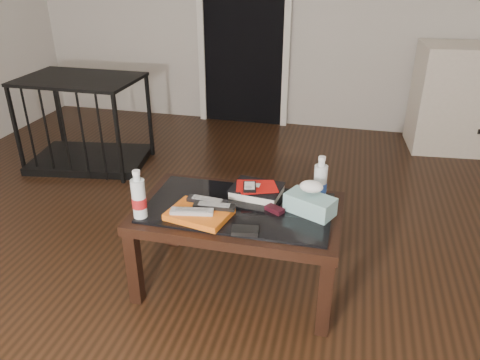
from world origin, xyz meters
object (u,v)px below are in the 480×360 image
object	(u,v)px
textbook	(257,191)
water_bottle_left	(138,194)
coffee_table	(239,218)
tissue_box	(310,204)
water_bottle_right	(320,179)
pet_crate	(88,136)

from	to	relation	value
textbook	water_bottle_left	size ratio (longest dim) A/B	1.05
coffee_table	tissue_box	bearing A→B (deg)	4.17
water_bottle_left	water_bottle_right	bearing A→B (deg)	24.00
textbook	water_bottle_left	xyz separation A→B (m)	(-0.49, -0.34, 0.10)
coffee_table	water_bottle_left	distance (m)	0.51
textbook	water_bottle_right	xyz separation A→B (m)	(0.31, 0.01, 0.10)
water_bottle_right	pet_crate	bearing A→B (deg)	151.25
pet_crate	coffee_table	bearing A→B (deg)	-47.05
water_bottle_left	textbook	bearing A→B (deg)	35.12
coffee_table	textbook	size ratio (longest dim) A/B	4.00
pet_crate	tissue_box	distance (m)	2.27
coffee_table	pet_crate	bearing A→B (deg)	141.99
pet_crate	textbook	size ratio (longest dim) A/B	3.93
textbook	water_bottle_left	world-z (taller)	water_bottle_left
coffee_table	water_bottle_left	size ratio (longest dim) A/B	4.20
water_bottle_right	tissue_box	bearing A→B (deg)	-103.40
pet_crate	water_bottle_left	world-z (taller)	pet_crate
textbook	tissue_box	size ratio (longest dim) A/B	1.09
textbook	tissue_box	bearing A→B (deg)	-16.10
tissue_box	textbook	bearing A→B (deg)	-177.95
pet_crate	water_bottle_right	size ratio (longest dim) A/B	4.13
pet_crate	tissue_box	size ratio (longest dim) A/B	4.27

